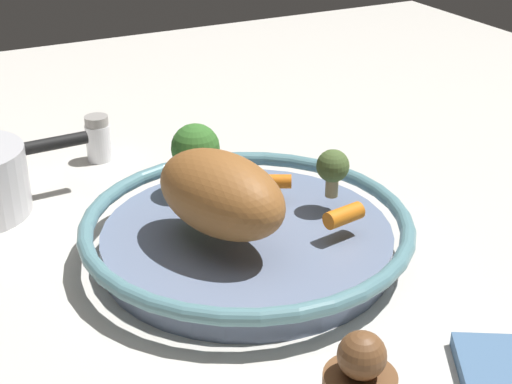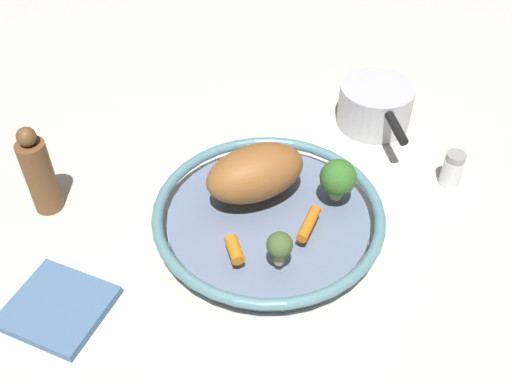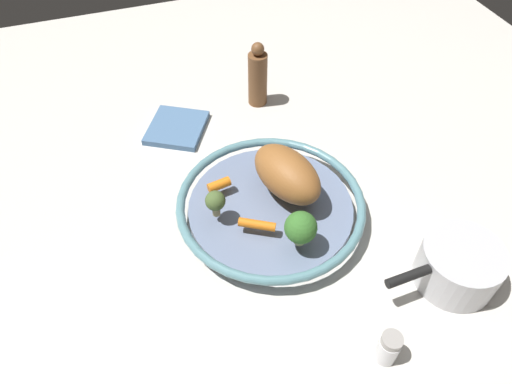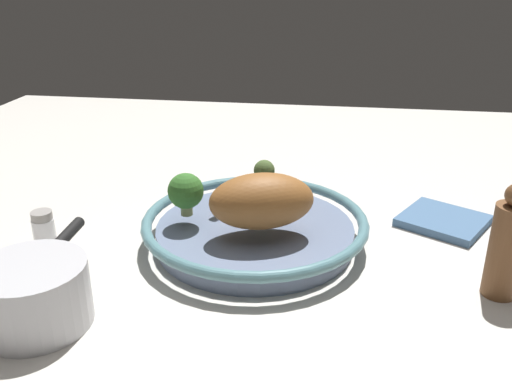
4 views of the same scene
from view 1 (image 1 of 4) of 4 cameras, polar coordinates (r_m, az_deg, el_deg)
The scene contains 8 objects.
ground_plane at distance 0.83m, azimuth -0.67°, elevation -4.74°, with size 1.86×1.86×0.00m, color beige.
serving_bowl at distance 0.82m, azimuth -0.68°, elevation -3.21°, with size 0.36×0.36×0.05m.
roast_chicken_piece at distance 0.76m, azimuth -2.65°, elevation -0.13°, with size 0.16×0.09×0.08m, color #985D2C.
baby_carrot_center at distance 0.86m, azimuth 0.48°, elevation 0.80°, with size 0.02×0.02×0.07m, color orange.
baby_carrot_left at distance 0.79m, azimuth 6.59°, elevation -1.76°, with size 0.02×0.02×0.04m, color orange.
broccoli_floret_edge at distance 0.87m, azimuth -4.56°, elevation 3.26°, with size 0.06×0.06×0.07m.
broccoli_floret_mid at distance 0.84m, azimuth 5.74°, elevation 1.84°, with size 0.04×0.04×0.06m.
salt_shaker at distance 1.07m, azimuth -11.73°, elevation 3.93°, with size 0.03×0.03×0.06m.
Camera 1 is at (-0.64, 0.31, 0.43)m, focal length 53.47 mm.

